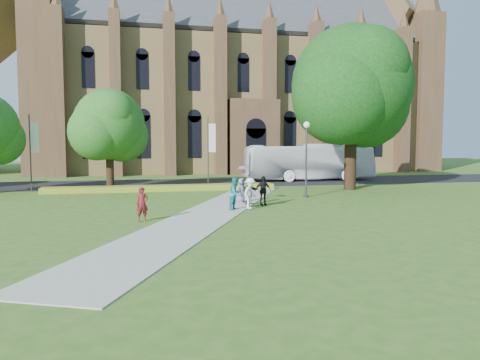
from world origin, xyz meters
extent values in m
plane|color=#335A1B|center=(0.00, 0.00, 0.00)|extent=(160.00, 160.00, 0.00)
cube|color=black|center=(0.00, 20.00, 0.01)|extent=(160.00, 10.00, 0.02)
cube|color=#B2B2A8|center=(0.00, 1.00, 0.02)|extent=(15.58, 28.54, 0.04)
cube|color=gold|center=(-2.00, 13.20, 0.23)|extent=(18.00, 1.40, 0.45)
cube|color=brown|center=(10.00, 40.00, 8.50)|extent=(52.00, 16.00, 17.00)
cube|color=brown|center=(-14.50, 33.00, 10.50)|extent=(3.50, 3.50, 21.00)
cube|color=brown|center=(34.50, 33.00, 10.50)|extent=(3.50, 3.50, 21.00)
cube|color=brown|center=(10.00, 31.00, 4.50)|extent=(6.00, 2.50, 9.00)
cylinder|color=#38383D|center=(7.50, 6.50, 2.40)|extent=(0.14, 0.14, 4.80)
sphere|color=white|center=(7.50, 6.50, 5.02)|extent=(0.44, 0.44, 0.44)
cylinder|color=#38383D|center=(7.50, 6.50, 0.07)|extent=(0.36, 0.36, 0.15)
cylinder|color=#332114|center=(13.00, 11.00, 3.30)|extent=(0.96, 0.96, 6.60)
sphere|color=#0E330E|center=(13.00, 11.00, 8.40)|extent=(9.60, 9.60, 9.60)
cylinder|color=#332114|center=(-6.00, 14.50, 2.06)|extent=(0.60, 0.60, 4.12)
sphere|color=#244C17|center=(-6.00, 14.50, 5.25)|extent=(5.60, 5.60, 5.60)
cylinder|color=#38383D|center=(2.00, 15.20, 3.00)|extent=(0.10, 0.10, 6.00)
cube|color=white|center=(2.35, 15.20, 4.20)|extent=(0.60, 0.02, 2.40)
cylinder|color=#38383D|center=(-12.00, 15.20, 3.00)|extent=(0.10, 0.10, 6.00)
cube|color=white|center=(-11.65, 15.20, 4.20)|extent=(0.60, 0.02, 2.40)
imported|color=silver|center=(13.07, 20.34, 1.86)|extent=(13.21, 3.14, 3.68)
imported|color=maroon|center=(-3.77, -1.26, 0.85)|extent=(0.65, 0.49, 1.63)
imported|color=teal|center=(1.38, 1.42, 0.95)|extent=(1.10, 1.11, 1.81)
imported|color=white|center=(2.28, 1.64, 0.92)|extent=(1.24, 1.28, 1.76)
imported|color=black|center=(3.39, 2.91, 0.92)|extent=(1.07, 0.53, 1.76)
imported|color=slate|center=(2.44, 4.57, 0.80)|extent=(0.87, 0.88, 1.53)
imported|color=#29272E|center=(2.70, 3.51, 0.85)|extent=(1.42, 1.38, 1.62)
imported|color=#EDA7B4|center=(2.62, 4.67, 1.91)|extent=(0.93, 0.93, 0.69)
camera|label=1|loc=(-4.12, -23.98, 3.76)|focal=35.00mm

